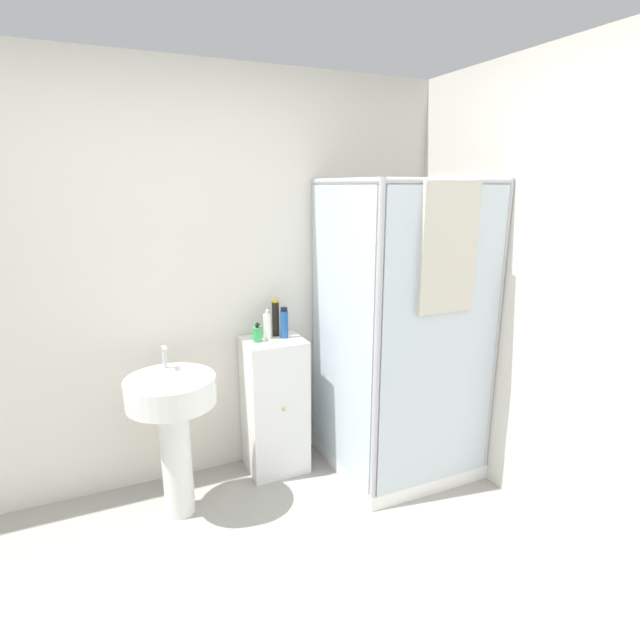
% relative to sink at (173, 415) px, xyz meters
% --- Properties ---
extents(wall_back, '(6.40, 0.06, 2.50)m').
position_rel_sink_xyz_m(wall_back, '(0.18, 0.42, 0.64)').
color(wall_back, silver).
rests_on(wall_back, ground_plane).
extents(shower_enclosure, '(0.85, 0.88, 1.86)m').
position_rel_sink_xyz_m(shower_enclosure, '(1.37, -0.12, -0.08)').
color(shower_enclosure, white).
rests_on(shower_enclosure, ground_plane).
extents(vanity_cabinet, '(0.37, 0.35, 0.89)m').
position_rel_sink_xyz_m(vanity_cabinet, '(0.66, 0.22, -0.16)').
color(vanity_cabinet, white).
rests_on(vanity_cabinet, ground_plane).
extents(sink, '(0.48, 0.48, 0.96)m').
position_rel_sink_xyz_m(sink, '(0.00, 0.00, 0.00)').
color(sink, white).
rests_on(sink, ground_plane).
extents(soap_dispenser, '(0.06, 0.06, 0.12)m').
position_rel_sink_xyz_m(soap_dispenser, '(0.56, 0.22, 0.33)').
color(soap_dispenser, green).
rests_on(soap_dispenser, vanity_cabinet).
extents(shampoo_bottle_tall_black, '(0.05, 0.05, 0.24)m').
position_rel_sink_xyz_m(shampoo_bottle_tall_black, '(0.71, 0.29, 0.41)').
color(shampoo_bottle_tall_black, black).
rests_on(shampoo_bottle_tall_black, vanity_cabinet).
extents(shampoo_bottle_blue, '(0.05, 0.05, 0.20)m').
position_rel_sink_xyz_m(shampoo_bottle_blue, '(0.74, 0.23, 0.38)').
color(shampoo_bottle_blue, '#1E4C93').
rests_on(shampoo_bottle_blue, vanity_cabinet).
extents(lotion_bottle_white, '(0.05, 0.05, 0.19)m').
position_rel_sink_xyz_m(lotion_bottle_white, '(0.64, 0.25, 0.37)').
color(lotion_bottle_white, white).
rests_on(lotion_bottle_white, vanity_cabinet).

